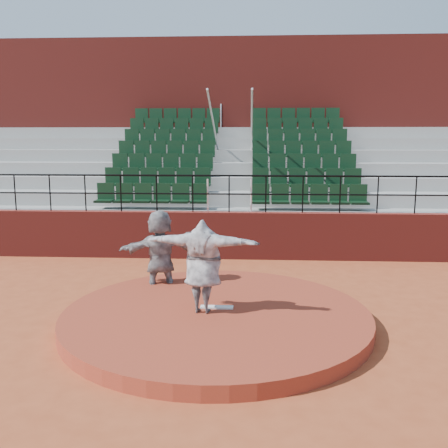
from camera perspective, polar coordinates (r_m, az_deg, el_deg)
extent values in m
plane|color=#A84826|center=(9.18, -0.89, -11.35)|extent=(90.00, 90.00, 0.00)
cylinder|color=#973622|center=(9.13, -0.89, -10.61)|extent=(5.50, 5.50, 0.25)
cube|color=white|center=(9.22, -0.83, -9.47)|extent=(0.60, 0.15, 0.03)
cube|color=maroon|center=(13.81, 0.58, -1.30)|extent=(24.00, 0.30, 1.30)
cylinder|color=black|center=(13.59, 0.59, 5.54)|extent=(24.00, 0.05, 0.05)
cylinder|color=black|center=(13.63, 0.59, 3.45)|extent=(24.00, 0.04, 0.04)
cylinder|color=black|center=(15.14, -22.77, 3.32)|extent=(0.04, 0.04, 1.00)
cylinder|color=black|center=(14.73, -19.26, 3.38)|extent=(0.04, 0.04, 1.00)
cylinder|color=black|center=(14.38, -15.57, 3.42)|extent=(0.04, 0.04, 1.00)
cylinder|color=black|center=(14.09, -11.71, 3.45)|extent=(0.04, 0.04, 1.00)
cylinder|color=black|center=(13.87, -7.71, 3.47)|extent=(0.04, 0.04, 1.00)
cylinder|color=black|center=(13.71, -3.60, 3.47)|extent=(0.04, 0.04, 1.00)
cylinder|color=black|center=(13.63, 0.59, 3.45)|extent=(0.04, 0.04, 1.00)
cylinder|color=black|center=(13.62, 4.80, 3.41)|extent=(0.04, 0.04, 1.00)
cylinder|color=black|center=(13.69, 9.00, 3.35)|extent=(0.04, 0.04, 1.00)
cylinder|color=black|center=(13.83, 13.13, 3.28)|extent=(0.04, 0.04, 1.00)
cylinder|color=black|center=(14.03, 17.16, 3.19)|extent=(0.04, 0.04, 1.00)
cylinder|color=black|center=(14.31, 21.05, 3.09)|extent=(0.04, 0.04, 1.00)
cube|color=gray|center=(14.37, 0.69, -0.86)|extent=(24.00, 0.85, 1.30)
cube|color=black|center=(14.50, -8.23, 3.17)|extent=(3.30, 0.48, 0.72)
cube|color=black|center=(14.31, 9.75, 3.04)|extent=(3.30, 0.48, 0.72)
cube|color=gray|center=(15.17, 0.83, 0.48)|extent=(24.00, 0.85, 1.70)
cube|color=black|center=(15.29, -7.64, 5.03)|extent=(3.30, 0.48, 0.72)
cube|color=black|center=(15.11, 9.43, 4.93)|extent=(3.30, 0.48, 0.72)
cube|color=gray|center=(15.98, 0.96, 1.68)|extent=(24.00, 0.85, 2.10)
cube|color=black|center=(16.10, -7.11, 6.71)|extent=(3.30, 0.48, 0.72)
cube|color=black|center=(15.93, 9.15, 6.63)|extent=(3.30, 0.48, 0.72)
cube|color=gray|center=(16.80, 1.08, 2.76)|extent=(24.00, 0.85, 2.50)
cube|color=black|center=(16.92, -6.62, 8.22)|extent=(3.30, 0.48, 0.72)
cube|color=black|center=(16.76, 8.89, 8.15)|extent=(3.30, 0.48, 0.72)
cube|color=gray|center=(17.62, 1.18, 3.75)|extent=(24.00, 0.85, 2.90)
cube|color=black|center=(17.75, -6.18, 9.59)|extent=(3.30, 0.48, 0.72)
cube|color=black|center=(17.60, 8.65, 9.54)|extent=(3.30, 0.48, 0.72)
cube|color=gray|center=(18.45, 1.28, 4.64)|extent=(24.00, 0.85, 3.30)
cube|color=black|center=(18.60, -5.77, 10.84)|extent=(3.30, 0.48, 0.72)
cube|color=black|center=(18.45, 8.43, 10.79)|extent=(3.30, 0.48, 0.72)
cube|color=gray|center=(19.28, 1.37, 5.46)|extent=(24.00, 0.85, 3.70)
cube|color=black|center=(19.45, -5.39, 11.98)|extent=(3.30, 0.48, 0.72)
cube|color=black|center=(19.30, 8.23, 11.94)|extent=(3.30, 0.48, 0.72)
cylinder|color=silver|center=(16.70, -0.99, 10.12)|extent=(0.06, 5.97, 2.46)
cylinder|color=silver|center=(16.66, 3.19, 10.10)|extent=(0.06, 5.97, 2.46)
cube|color=maroon|center=(21.14, 1.56, 10.46)|extent=(24.00, 3.00, 7.10)
imported|color=black|center=(8.82, -2.46, -4.84)|extent=(2.11, 0.87, 1.67)
imported|color=black|center=(10.68, -7.31, -3.21)|extent=(1.79, 1.03, 1.84)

